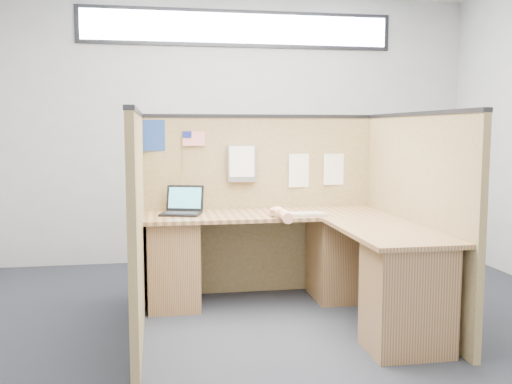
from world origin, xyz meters
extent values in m
plane|color=black|center=(0.00, 0.00, 0.00)|extent=(5.00, 5.00, 0.00)
plane|color=#AEB0B4|center=(0.00, 2.25, 1.40)|extent=(5.00, 0.00, 5.00)
plane|color=#AEB0B4|center=(0.00, -2.25, 1.40)|extent=(5.00, 0.00, 5.00)
cube|color=#232328|center=(0.00, 2.24, 2.45)|extent=(3.30, 0.02, 0.38)
cube|color=white|center=(0.00, 2.22, 2.45)|extent=(3.20, 0.01, 0.30)
cube|color=olive|center=(0.00, 1.00, 0.75)|extent=(2.05, 0.05, 1.50)
cube|color=#232328|center=(0.00, 1.00, 1.51)|extent=(2.05, 0.06, 0.03)
cube|color=olive|center=(-1.00, 0.10, 0.75)|extent=(0.05, 1.80, 1.50)
cube|color=#232328|center=(-1.00, 0.10, 1.51)|extent=(0.06, 1.80, 0.03)
cube|color=olive|center=(1.00, 0.10, 0.75)|extent=(0.05, 1.80, 1.50)
cube|color=#232328|center=(1.00, 0.10, 1.51)|extent=(0.06, 1.80, 0.03)
cube|color=brown|center=(0.00, 0.68, 0.71)|extent=(1.95, 0.60, 0.03)
cube|color=brown|center=(0.68, -0.20, 0.71)|extent=(0.60, 1.15, 0.03)
cube|color=brown|center=(-0.75, 0.68, 0.35)|extent=(0.40, 0.50, 0.70)
cube|color=brown|center=(0.60, 0.68, 0.35)|extent=(0.40, 0.50, 0.70)
cube|color=brown|center=(0.68, -0.52, 0.35)|extent=(0.50, 0.40, 0.70)
cube|color=black|center=(-0.69, 0.70, 0.74)|extent=(0.36, 0.31, 0.02)
cube|color=black|center=(-0.69, 0.84, 0.85)|extent=(0.31, 0.15, 0.21)
cube|color=teal|center=(-0.69, 0.84, 0.85)|extent=(0.27, 0.12, 0.17)
cube|color=gray|center=(0.23, 0.48, 0.74)|extent=(0.42, 0.17, 0.02)
cube|color=silver|center=(0.23, 0.48, 0.75)|extent=(0.38, 0.14, 0.01)
ellipsoid|color=silver|center=(0.05, 0.48, 0.75)|extent=(0.13, 0.09, 0.05)
ellipsoid|color=tan|center=(0.05, 0.47, 0.78)|extent=(0.10, 0.12, 0.06)
cylinder|color=tan|center=(0.05, 0.41, 0.77)|extent=(0.07, 0.06, 0.07)
cylinder|color=tan|center=(0.06, 0.25, 0.77)|extent=(0.11, 0.30, 0.09)
cube|color=navy|center=(-0.88, 0.97, 1.35)|extent=(0.19, 0.02, 0.25)
cylinder|color=olive|center=(-0.65, 0.96, 1.23)|extent=(0.01, 0.01, 0.32)
cube|color=red|center=(-0.56, 0.96, 1.33)|extent=(0.18, 0.00, 0.12)
cube|color=navy|center=(-0.62, 0.95, 1.36)|extent=(0.07, 0.00, 0.06)
cube|color=slate|center=(-0.16, 0.94, 1.12)|extent=(0.24, 0.05, 0.31)
cube|color=white|center=(-0.16, 0.92, 1.14)|extent=(0.21, 0.01, 0.26)
cube|color=white|center=(0.36, 0.97, 1.05)|extent=(0.23, 0.03, 0.29)
cube|color=white|center=(0.67, 0.97, 1.06)|extent=(0.21, 0.03, 0.27)
camera|label=1|loc=(-0.86, -3.79, 1.40)|focal=40.00mm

